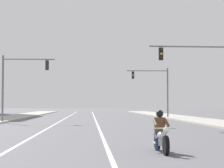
{
  "coord_description": "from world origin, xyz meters",
  "views": [
    {
      "loc": [
        -0.72,
        -6.36,
        1.64
      ],
      "look_at": [
        0.7,
        20.07,
        2.95
      ],
      "focal_mm": 67.84,
      "sensor_mm": 36.0,
      "label": 1
    }
  ],
  "objects_px": {
    "motorcycle_with_rider": "(161,135)",
    "traffic_signal_near_right": "(204,70)",
    "traffic_signal_mid_right": "(156,85)",
    "traffic_signal_near_left": "(18,78)"
  },
  "relations": [
    {
      "from": "motorcycle_with_rider",
      "to": "traffic_signal_near_right",
      "type": "height_order",
      "value": "traffic_signal_near_right"
    },
    {
      "from": "traffic_signal_near_right",
      "to": "traffic_signal_near_left",
      "type": "height_order",
      "value": "same"
    },
    {
      "from": "traffic_signal_mid_right",
      "to": "traffic_signal_near_right",
      "type": "bearing_deg",
      "value": -89.83
    },
    {
      "from": "traffic_signal_near_right",
      "to": "traffic_signal_mid_right",
      "type": "bearing_deg",
      "value": 90.17
    },
    {
      "from": "traffic_signal_near_right",
      "to": "traffic_signal_mid_right",
      "type": "distance_m",
      "value": 21.64
    },
    {
      "from": "traffic_signal_near_left",
      "to": "traffic_signal_mid_right",
      "type": "relative_size",
      "value": 1.0
    },
    {
      "from": "traffic_signal_near_right",
      "to": "motorcycle_with_rider",
      "type": "bearing_deg",
      "value": -110.35
    },
    {
      "from": "motorcycle_with_rider",
      "to": "traffic_signal_near_right",
      "type": "relative_size",
      "value": 0.35
    },
    {
      "from": "traffic_signal_mid_right",
      "to": "traffic_signal_near_left",
      "type": "bearing_deg",
      "value": -139.69
    },
    {
      "from": "motorcycle_with_rider",
      "to": "traffic_signal_mid_right",
      "type": "xyz_separation_m",
      "value": [
        5.73,
        37.25,
        3.53
      ]
    }
  ]
}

